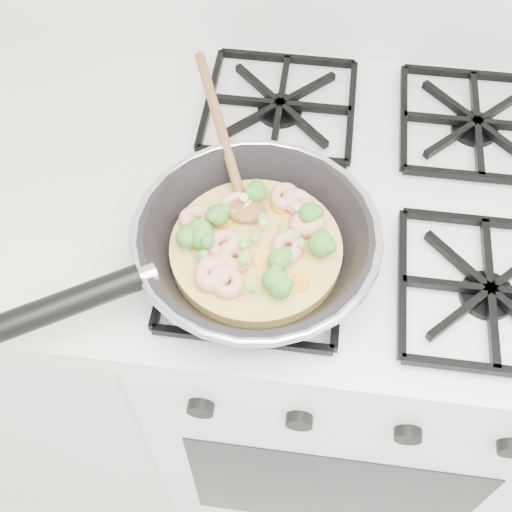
# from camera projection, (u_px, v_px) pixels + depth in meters

# --- Properties ---
(stove) EXTENTS (0.60, 0.60, 0.92)m
(stove) POSITION_uv_depth(u_px,v_px,m) (340.00, 338.00, 1.30)
(stove) COLOR white
(stove) RESTS_ON ground
(skillet) EXTENTS (0.46, 0.48, 0.10)m
(skillet) POSITION_uv_depth(u_px,v_px,m) (251.00, 244.00, 0.82)
(skillet) COLOR black
(skillet) RESTS_ON stove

